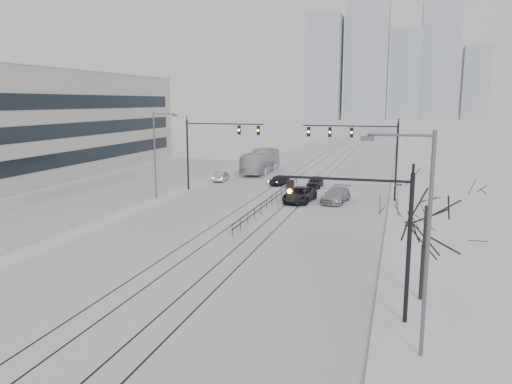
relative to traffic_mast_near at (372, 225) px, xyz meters
name	(u,v)px	position (x,y,z in m)	size (l,w,h in m)	color
ground	(90,350)	(-10.79, -6.00, -4.56)	(500.00, 500.00, 0.00)	white
road	(320,167)	(-10.79, 54.00, -4.55)	(22.00, 260.00, 0.02)	silver
sidewalk_east	(411,170)	(2.71, 54.00, -4.48)	(5.00, 260.00, 0.16)	white
curb	(394,170)	(0.26, 54.00, -4.50)	(0.10, 260.00, 0.12)	gray
parking_strip	(119,187)	(-30.79, 29.00, -4.55)	(14.00, 60.00, 0.03)	silver
tram_rails	(293,188)	(-10.79, 34.00, -4.54)	(5.30, 180.00, 0.01)	black
skyline	(392,63)	(-5.77, 267.63, 26.08)	(96.00, 48.00, 72.00)	#9EA4AD
traffic_mast_near	(372,225)	(0.00, 0.00, 0.00)	(6.10, 0.37, 7.00)	black
traffic_mast_ne	(363,145)	(-2.64, 29.00, 1.20)	(9.60, 0.37, 8.00)	black
traffic_mast_nw	(212,142)	(-19.31, 30.00, 1.01)	(9.10, 0.37, 8.00)	black
street_light_east	(420,231)	(1.91, -3.00, 0.65)	(2.73, 0.25, 9.00)	#595B60
street_light_west	(157,149)	(-22.99, 24.00, 0.65)	(2.73, 0.25, 9.00)	#595B60
bare_tree	(426,216)	(2.41, 3.00, -0.07)	(4.40, 4.40, 6.10)	black
median_fence	(272,200)	(-10.79, 24.00, -4.04)	(0.06, 24.00, 1.00)	black
street_sign	(398,192)	(1.01, 26.00, -2.96)	(0.70, 0.06, 2.40)	#595B60
sedan_sb_inner	(280,180)	(-12.87, 36.10, -3.94)	(1.48, 3.68, 1.25)	black
sedan_sb_outer	(221,176)	(-20.79, 36.88, -3.92)	(1.35, 3.87, 1.28)	#A7A9AF
sedan_nb_front	(300,195)	(-8.52, 26.45, -3.82)	(2.46, 5.34, 1.48)	black
sedan_nb_right	(336,195)	(-4.96, 27.22, -3.82)	(2.08, 5.12, 1.49)	#9DA0A4
sedan_nb_far	(315,182)	(-8.48, 35.57, -3.90)	(1.56, 3.89, 1.32)	black
box_truck	(261,161)	(-18.03, 45.79, -2.95)	(2.70, 11.55, 3.22)	silver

